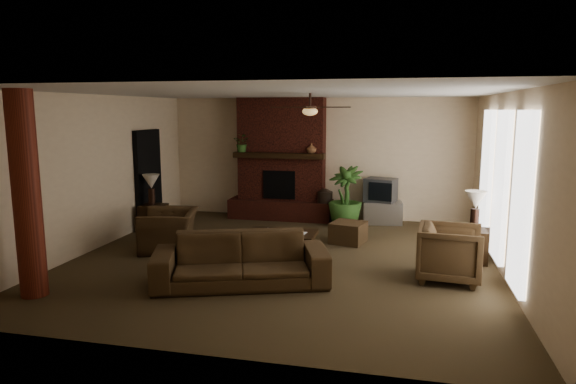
% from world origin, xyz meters
% --- Properties ---
extents(room_shell, '(7.00, 7.00, 7.00)m').
position_xyz_m(room_shell, '(0.00, 0.00, 1.40)').
color(room_shell, '#4C3C26').
rests_on(room_shell, ground).
extents(fireplace, '(2.40, 0.70, 2.80)m').
position_xyz_m(fireplace, '(-0.80, 3.22, 1.16)').
color(fireplace, '#521F15').
rests_on(fireplace, ground).
extents(windows, '(0.08, 3.65, 2.35)m').
position_xyz_m(windows, '(3.45, 0.20, 1.35)').
color(windows, white).
rests_on(windows, ground).
extents(log_column, '(0.36, 0.36, 2.80)m').
position_xyz_m(log_column, '(-2.95, -2.40, 1.40)').
color(log_column, maroon).
rests_on(log_column, ground).
extents(doorway, '(0.10, 1.00, 2.10)m').
position_xyz_m(doorway, '(-3.44, 1.80, 1.05)').
color(doorway, black).
rests_on(doorway, ground).
extents(ceiling_fan, '(1.35, 1.35, 0.37)m').
position_xyz_m(ceiling_fan, '(0.40, 0.30, 2.53)').
color(ceiling_fan, black).
rests_on(ceiling_fan, ceiling).
extents(sofa, '(2.62, 1.51, 0.98)m').
position_xyz_m(sofa, '(-0.31, -1.34, 0.49)').
color(sofa, '#47331E').
rests_on(sofa, ground).
extents(armchair_left, '(0.99, 1.25, 0.96)m').
position_xyz_m(armchair_left, '(-2.16, 0.14, 0.48)').
color(armchair_left, '#47331E').
rests_on(armchair_left, ground).
extents(armchair_right, '(0.92, 0.97, 0.92)m').
position_xyz_m(armchair_right, '(2.68, -0.50, 0.46)').
color(armchair_right, '#47331E').
rests_on(armchair_right, ground).
extents(coffee_table, '(1.20, 0.70, 0.43)m').
position_xyz_m(coffee_table, '(-0.06, 0.16, 0.37)').
color(coffee_table, black).
rests_on(coffee_table, ground).
extents(ottoman, '(0.73, 0.73, 0.40)m').
position_xyz_m(ottoman, '(0.98, 1.32, 0.20)').
color(ottoman, '#47331E').
rests_on(ottoman, ground).
extents(tv_stand, '(0.90, 0.60, 0.50)m').
position_xyz_m(tv_stand, '(1.55, 3.15, 0.25)').
color(tv_stand, '#B2B2B4').
rests_on(tv_stand, ground).
extents(tv, '(0.76, 0.68, 0.52)m').
position_xyz_m(tv, '(1.50, 3.14, 0.76)').
color(tv, '#3B3B3E').
rests_on(tv, tv_stand).
extents(floor_vase, '(0.34, 0.34, 0.77)m').
position_xyz_m(floor_vase, '(0.27, 3.00, 0.43)').
color(floor_vase, black).
rests_on(floor_vase, ground).
extents(floor_plant, '(1.19, 1.50, 0.74)m').
position_xyz_m(floor_plant, '(0.76, 2.67, 0.37)').
color(floor_plant, '#366026').
rests_on(floor_plant, ground).
extents(side_table_left, '(0.54, 0.54, 0.55)m').
position_xyz_m(side_table_left, '(-3.14, 1.40, 0.28)').
color(side_table_left, black).
rests_on(side_table_left, ground).
extents(lamp_left, '(0.44, 0.44, 0.65)m').
position_xyz_m(lamp_left, '(-3.15, 1.38, 1.00)').
color(lamp_left, black).
rests_on(lamp_left, side_table_left).
extents(side_table_right, '(0.57, 0.57, 0.55)m').
position_xyz_m(side_table_right, '(3.15, 0.59, 0.28)').
color(side_table_right, black).
rests_on(side_table_right, ground).
extents(lamp_right, '(0.46, 0.46, 0.65)m').
position_xyz_m(lamp_right, '(3.15, 0.59, 1.00)').
color(lamp_right, black).
rests_on(lamp_right, side_table_right).
extents(mantel_plant, '(0.47, 0.50, 0.33)m').
position_xyz_m(mantel_plant, '(-1.66, 2.97, 1.72)').
color(mantel_plant, '#366026').
rests_on(mantel_plant, fireplace).
extents(mantel_vase, '(0.23, 0.24, 0.22)m').
position_xyz_m(mantel_vase, '(-0.05, 2.98, 1.67)').
color(mantel_vase, brown).
rests_on(mantel_vase, fireplace).
extents(book_a, '(0.22, 0.05, 0.29)m').
position_xyz_m(book_a, '(-0.36, 0.17, 0.57)').
color(book_a, '#999999').
rests_on(book_a, coffee_table).
extents(book_b, '(0.21, 0.06, 0.29)m').
position_xyz_m(book_b, '(0.16, 0.08, 0.58)').
color(book_b, '#999999').
rests_on(book_b, coffee_table).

